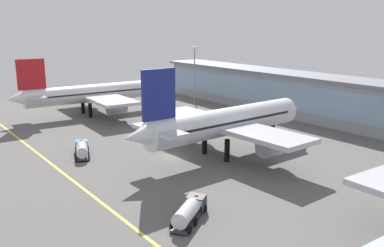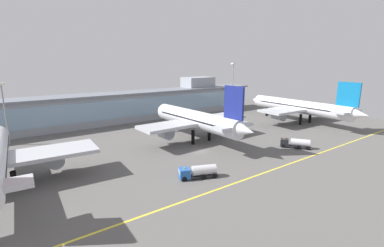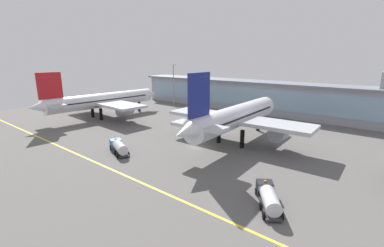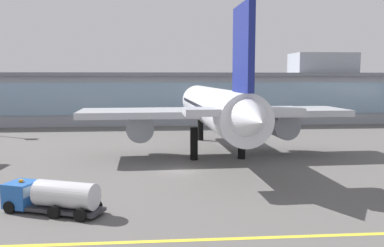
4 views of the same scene
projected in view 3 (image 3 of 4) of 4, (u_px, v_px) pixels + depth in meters
The scene contains 8 objects.
ground_plane at pixel (196, 147), 68.06m from camera, with size 192.68×192.68×0.00m, color #5B5956.
taxiway_centreline_stripe at pixel (126, 176), 51.53m from camera, with size 154.15×0.50×0.01m, color yellow.
terminal_building at pixel (282, 98), 105.76m from camera, with size 140.63×14.00×18.12m.
airliner_near_left at pixel (103, 101), 100.82m from camera, with size 41.24×51.70×17.89m.
airliner_near_right at pixel (236, 117), 70.17m from camera, with size 40.14×48.82×19.51m.
fuel_tanker_truck at pixel (268, 196), 40.99m from camera, with size 7.12×8.83×2.90m.
baggage_tug_near at pixel (119, 146), 64.06m from camera, with size 9.30×5.70×2.90m.
apron_light_mast_west at pixel (173, 78), 123.41m from camera, with size 1.80×1.80×19.73m.
Camera 3 is at (40.09, -50.60, 22.43)m, focal length 24.66 mm.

